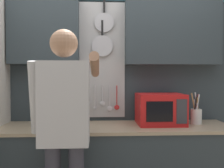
{
  "coord_description": "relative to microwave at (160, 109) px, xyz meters",
  "views": [
    {
      "loc": [
        -0.18,
        -2.46,
        1.38
      ],
      "look_at": [
        -0.04,
        0.2,
        1.3
      ],
      "focal_mm": 40.0,
      "sensor_mm": 36.0,
      "label": 1
    }
  ],
  "objects": [
    {
      "name": "knife_block",
      "position": [
        -0.98,
        0.0,
        -0.06
      ],
      "size": [
        0.12,
        0.16,
        0.26
      ],
      "color": "brown",
      "rests_on": "base_cabinet_counter"
    },
    {
      "name": "back_wall_unit",
      "position": [
        -0.43,
        0.22,
        0.49
      ],
      "size": [
        2.86,
        0.2,
        2.53
      ],
      "color": "#2D383D",
      "rests_on": "ground_plane"
    },
    {
      "name": "microwave",
      "position": [
        0.0,
        0.0,
        0.0
      ],
      "size": [
        0.46,
        0.39,
        0.31
      ],
      "color": "red",
      "rests_on": "base_cabinet_counter"
    },
    {
      "name": "utensil_crock",
      "position": [
        0.38,
        0.0,
        -0.06
      ],
      "size": [
        0.11,
        0.11,
        0.33
      ],
      "color": "white",
      "rests_on": "base_cabinet_counter"
    },
    {
      "name": "person",
      "position": [
        -0.89,
        -0.57,
        -0.01
      ],
      "size": [
        0.54,
        0.68,
        1.74
      ],
      "color": "#383842",
      "rests_on": "ground_plane"
    }
  ]
}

